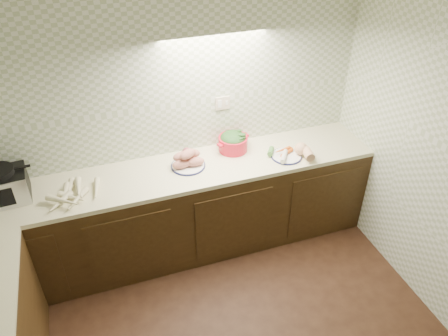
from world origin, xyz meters
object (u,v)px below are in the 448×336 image
object	(u,v)px
toaster_oven	(1,186)
onion_bowl	(188,154)
parsnip_pile	(85,190)
veg_plate	(293,152)
sweet_potato_plate	(187,160)
dutch_oven	(233,141)

from	to	relation	value
toaster_oven	onion_bowl	bearing A→B (deg)	-0.37
toaster_oven	parsnip_pile	world-z (taller)	toaster_oven
toaster_oven	veg_plate	distance (m)	2.39
sweet_potato_plate	onion_bowl	distance (m)	0.12
veg_plate	onion_bowl	bearing A→B (deg)	163.04
toaster_oven	dutch_oven	xyz separation A→B (m)	(1.92, 0.09, -0.04)
parsnip_pile	veg_plate	bearing A→B (deg)	-1.61
onion_bowl	veg_plate	xyz separation A→B (m)	(0.89, -0.27, 0.01)
toaster_oven	onion_bowl	world-z (taller)	toaster_oven
toaster_oven	veg_plate	bearing A→B (deg)	-8.12
toaster_oven	parsnip_pile	bearing A→B (deg)	-16.39
toaster_oven	parsnip_pile	distance (m)	0.62
toaster_oven	sweet_potato_plate	bearing A→B (deg)	-4.72
veg_plate	dutch_oven	bearing A→B (deg)	149.73
sweet_potato_plate	onion_bowl	xyz separation A→B (m)	(0.04, 0.11, -0.02)
sweet_potato_plate	onion_bowl	world-z (taller)	sweet_potato_plate
toaster_oven	sweet_potato_plate	world-z (taller)	toaster_oven
toaster_oven	parsnip_pile	size ratio (longest dim) A/B	0.97
parsnip_pile	sweet_potato_plate	world-z (taller)	sweet_potato_plate
toaster_oven	onion_bowl	distance (m)	1.50
parsnip_pile	onion_bowl	world-z (taller)	onion_bowl
toaster_oven	parsnip_pile	xyz separation A→B (m)	(0.59, -0.13, -0.09)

